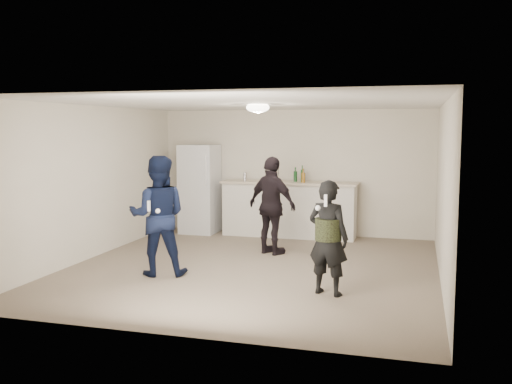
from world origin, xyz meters
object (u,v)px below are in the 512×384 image
(fridge, at_px, (200,189))
(man, at_px, (158,216))
(spectator, at_px, (272,206))
(woman, at_px, (328,238))
(shaker, at_px, (245,177))
(counter, at_px, (289,210))

(fridge, height_order, man, fridge)
(fridge, xyz_separation_m, spectator, (1.93, -1.57, -0.07))
(man, bearing_deg, fridge, -96.94)
(woman, relative_size, spectator, 0.89)
(shaker, height_order, woman, woman)
(counter, relative_size, shaker, 15.29)
(counter, relative_size, man, 1.49)
(fridge, xyz_separation_m, man, (0.68, -3.37, -0.03))
(shaker, bearing_deg, woman, -58.60)
(man, bearing_deg, shaker, -113.69)
(shaker, distance_m, man, 3.34)
(woman, bearing_deg, fridge, -32.08)
(man, bearing_deg, counter, -127.26)
(woman, height_order, spectator, spectator)
(man, relative_size, spectator, 1.05)
(man, xyz_separation_m, woman, (2.53, -0.32, -0.13))
(counter, distance_m, spectator, 1.67)
(woman, distance_m, spectator, 2.47)
(fridge, bearing_deg, man, -78.64)
(man, height_order, woman, man)
(shaker, bearing_deg, spectator, -58.21)
(counter, height_order, man, man)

